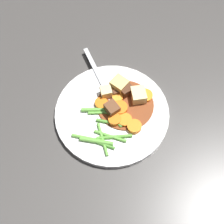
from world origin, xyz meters
TOP-DOWN VIEW (x-y plane):
  - ground_plane at (0.00, 0.00)m, footprint 3.00×3.00m
  - dinner_plate at (0.00, 0.00)m, footprint 0.25×0.25m
  - stew_sauce at (0.03, -0.01)m, footprint 0.13×0.13m
  - carrot_slice_0 at (-0.01, -0.02)m, footprint 0.04×0.04m
  - carrot_slice_1 at (0.00, -0.06)m, footprint 0.04×0.04m
  - carrot_slice_2 at (0.03, 0.01)m, footprint 0.03×0.03m
  - carrot_slice_3 at (0.08, -0.03)m, footprint 0.05×0.05m
  - carrot_slice_4 at (0.00, -0.04)m, footprint 0.04×0.04m
  - carrot_slice_5 at (0.00, 0.03)m, footprint 0.04×0.04m
  - carrot_slice_6 at (0.02, -0.01)m, footprint 0.05×0.05m
  - potato_chunk_0 at (0.06, -0.02)m, footprint 0.05×0.05m
  - potato_chunk_1 at (0.03, 0.04)m, footprint 0.03×0.03m
  - potato_chunk_2 at (0.06, 0.03)m, footprint 0.03×0.03m
  - meat_chunk_0 at (0.00, -0.00)m, footprint 0.03×0.04m
  - meat_chunk_1 at (0.04, 0.02)m, footprint 0.02×0.02m
  - meat_chunk_2 at (0.06, 0.01)m, footprint 0.03×0.04m
  - green_bean_0 at (-0.05, -0.03)m, footprint 0.03×0.07m
  - green_bean_1 at (-0.07, -0.03)m, footprint 0.02×0.05m
  - green_bean_2 at (-0.02, 0.02)m, footprint 0.06×0.07m
  - green_bean_3 at (-0.01, -0.01)m, footprint 0.02×0.06m
  - green_bean_4 at (-0.01, 0.01)m, footprint 0.05×0.06m
  - green_bean_5 at (-0.06, -0.03)m, footprint 0.05×0.07m
  - green_bean_6 at (-0.08, -0.00)m, footprint 0.04×0.06m
  - green_bean_7 at (-0.02, -0.01)m, footprint 0.03×0.06m
  - green_bean_8 at (-0.08, -0.02)m, footprint 0.04×0.07m
  - green_bean_9 at (-0.04, -0.04)m, footprint 0.06×0.06m
  - fork at (0.05, 0.08)m, footprint 0.10×0.16m

SIDE VIEW (x-z plane):
  - ground_plane at x=0.00m, z-range 0.00..0.00m
  - dinner_plate at x=0.00m, z-range 0.00..0.01m
  - stew_sauce at x=0.03m, z-range 0.01..0.02m
  - fork at x=0.05m, z-range 0.01..0.02m
  - green_bean_4 at x=-0.01m, z-range 0.01..0.02m
  - green_bean_5 at x=-0.06m, z-range 0.01..0.02m
  - green_bean_1 at x=-0.07m, z-range 0.01..0.02m
  - green_bean_0 at x=-0.05m, z-range 0.01..0.02m
  - green_bean_9 at x=-0.04m, z-range 0.01..0.02m
  - green_bean_7 at x=-0.02m, z-range 0.01..0.02m
  - green_bean_6 at x=-0.08m, z-range 0.01..0.02m
  - green_bean_3 at x=-0.01m, z-range 0.01..0.02m
  - green_bean_8 at x=-0.08m, z-range 0.01..0.02m
  - green_bean_2 at x=-0.02m, z-range 0.01..0.02m
  - carrot_slice_3 at x=0.08m, z-range 0.01..0.02m
  - carrot_slice_5 at x=0.00m, z-range 0.01..0.02m
  - carrot_slice_4 at x=0.00m, z-range 0.01..0.02m
  - carrot_slice_1 at x=0.00m, z-range 0.01..0.02m
  - carrot_slice_2 at x=0.03m, z-range 0.01..0.02m
  - carrot_slice_0 at x=-0.01m, z-range 0.01..0.03m
  - carrot_slice_6 at x=0.02m, z-range 0.01..0.03m
  - meat_chunk_1 at x=0.04m, z-range 0.01..0.03m
  - potato_chunk_1 at x=0.03m, z-range 0.01..0.04m
  - meat_chunk_2 at x=0.06m, z-range 0.01..0.04m
  - potato_chunk_0 at x=0.06m, z-range 0.01..0.04m
  - meat_chunk_0 at x=0.00m, z-range 0.01..0.04m
  - potato_chunk_2 at x=0.06m, z-range 0.01..0.04m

